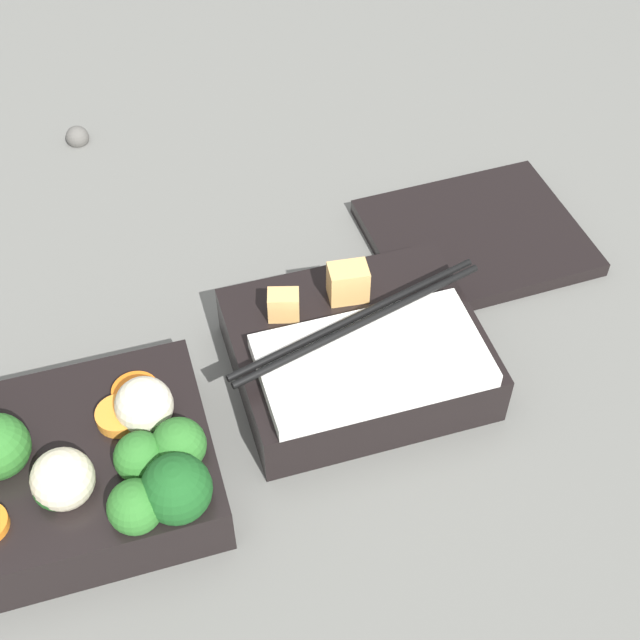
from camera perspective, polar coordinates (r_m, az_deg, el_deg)
The scene contains 5 objects.
ground_plane at distance 0.63m, azimuth -5.97°, elevation -6.27°, with size 3.00×3.00×0.00m, color slate.
bento_tray_vegetable at distance 0.59m, azimuth -15.01°, elevation -9.04°, with size 0.17×0.14×0.08m.
bento_tray_rice at distance 0.63m, azimuth 2.45°, elevation -2.11°, with size 0.20×0.14×0.07m.
bento_lid at distance 0.75m, azimuth 9.90°, elevation 5.25°, with size 0.17×0.14×0.01m, color black.
pebble_1 at distance 0.88m, azimuth -15.26°, elevation 11.22°, with size 0.02×0.02×0.02m, color #595651.
Camera 1 is at (-0.04, -0.37, 0.51)m, focal length 50.00 mm.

